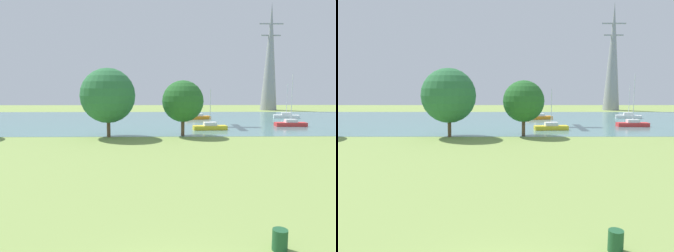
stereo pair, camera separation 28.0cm
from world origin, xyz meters
The scene contains 10 objects.
ground_plane centered at (0.00, 22.00, 0.00)m, with size 160.00×160.00×0.00m, color #7F994C.
litter_bin centered at (4.07, 2.70, 0.40)m, with size 0.56×0.56×0.80m, color #1E512D.
water_surface centered at (0.00, 50.00, 0.01)m, with size 140.00×40.00×0.02m, color slate.
sailboat_red centered at (19.78, 40.29, 0.48)m, with size 4.82×1.57×8.09m.
sailboat_yellow centered at (6.50, 36.33, 0.45)m, with size 4.91×1.92×5.80m.
sailboat_white centered at (24.38, 53.80, 0.46)m, with size 5.02×2.66×6.81m.
sailboat_orange centered at (6.46, 51.59, 0.45)m, with size 5.02×2.62×5.35m.
tree_east_far centered at (-6.92, 30.01, 5.06)m, with size 6.66×6.66×8.40m.
tree_west_far centered at (2.23, 30.77, 4.34)m, with size 5.18×5.18×6.94m.
electricity_pylon centered at (28.56, 77.13, 14.33)m, with size 6.40×4.40×28.63m.
Camera 2 is at (0.04, -8.23, 5.98)m, focal length 33.55 mm.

